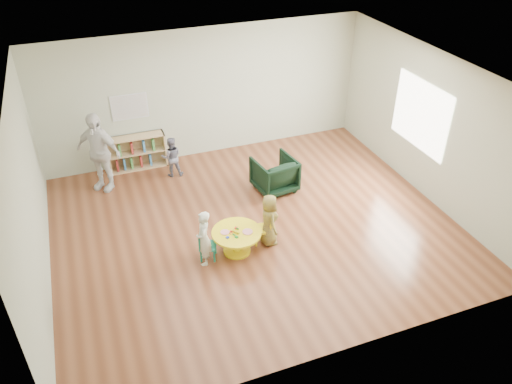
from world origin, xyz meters
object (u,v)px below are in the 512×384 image
at_px(kid_chair_right, 264,228).
at_px(toddler, 172,157).
at_px(bookshelf, 136,152).
at_px(armchair, 275,174).
at_px(activity_table, 237,238).
at_px(kid_chair_left, 206,245).
at_px(adult_caretaker, 98,152).
at_px(child_left, 204,238).
at_px(child_right, 269,220).

distance_m(kid_chair_right, toddler, 2.90).
xyz_separation_m(bookshelf, armchair, (2.41, -1.85, -0.01)).
distance_m(activity_table, bookshelf, 3.58).
height_order(kid_chair_left, bookshelf, bookshelf).
bearing_deg(kid_chair_left, kid_chair_right, 114.97).
relative_size(kid_chair_right, adult_caretaker, 0.33).
xyz_separation_m(kid_chair_left, adult_caretaker, (-1.33, 2.81, 0.54)).
relative_size(bookshelf, child_left, 1.22).
relative_size(armchair, toddler, 0.89).
bearing_deg(bookshelf, child_right, -63.40).
bearing_deg(toddler, kid_chair_right, 118.73).
bearing_deg(child_right, child_left, 98.87).
distance_m(child_right, toddler, 2.97).
height_order(child_left, adult_caretaker, adult_caretaker).
bearing_deg(adult_caretaker, bookshelf, 76.68).
xyz_separation_m(activity_table, child_left, (-0.57, -0.07, 0.20)).
bearing_deg(child_right, adult_caretaker, 44.86).
bearing_deg(toddler, child_left, 96.54).
distance_m(child_left, child_right, 1.17).
bearing_deg(child_right, kid_chair_left, 94.26).
relative_size(child_left, child_right, 1.03).
distance_m(activity_table, kid_chair_left, 0.53).
relative_size(toddler, adult_caretaker, 0.53).
bearing_deg(kid_chair_right, activity_table, 111.05).
distance_m(bookshelf, toddler, 0.87).
xyz_separation_m(armchair, child_right, (-0.73, -1.52, 0.12)).
bearing_deg(kid_chair_left, child_left, -3.42).
xyz_separation_m(activity_table, kid_chair_right, (0.53, 0.10, 0.00)).
relative_size(activity_table, kid_chair_left, 1.64).
distance_m(kid_chair_right, adult_caretaker, 3.67).
distance_m(activity_table, toddler, 2.86).
height_order(armchair, child_right, child_right).
xyz_separation_m(bookshelf, child_left, (0.52, -3.48, 0.13)).
bearing_deg(child_right, activity_table, 97.50).
bearing_deg(toddler, adult_caretaker, 8.23).
height_order(kid_chair_left, armchair, armchair).
xyz_separation_m(armchair, toddler, (-1.78, 1.26, 0.08)).
bearing_deg(bookshelf, kid_chair_right, -63.97).
bearing_deg(adult_caretaker, toddler, 39.23).
relative_size(kid_chair_left, child_left, 0.52).
height_order(activity_table, armchair, armchair).
distance_m(bookshelf, armchair, 3.04).
bearing_deg(armchair, toddler, -43.65).
xyz_separation_m(kid_chair_left, child_left, (-0.04, -0.10, 0.22)).
relative_size(kid_chair_left, bookshelf, 0.42).
distance_m(activity_table, child_left, 0.61).
distance_m(kid_chair_right, armchair, 1.66).
bearing_deg(activity_table, adult_caretaker, 123.21).
bearing_deg(adult_caretaker, activity_table, -16.91).
relative_size(kid_chair_right, toddler, 0.62).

